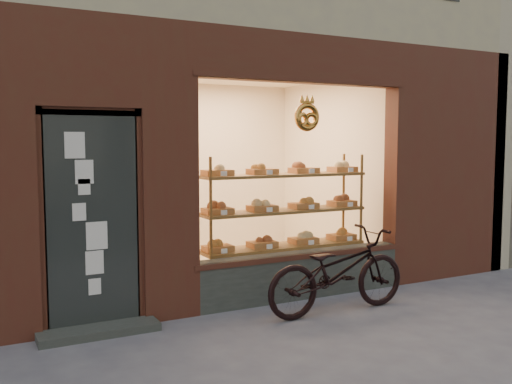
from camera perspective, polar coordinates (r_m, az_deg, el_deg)
ground at (r=5.12m, az=13.26°, el=-16.51°), size 90.00×90.00×0.00m
display_shelf at (r=7.18m, az=2.74°, el=-3.00°), size 2.20×0.45×1.70m
bicycle at (r=6.34m, az=8.16°, el=-7.85°), size 1.75×0.62×0.92m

